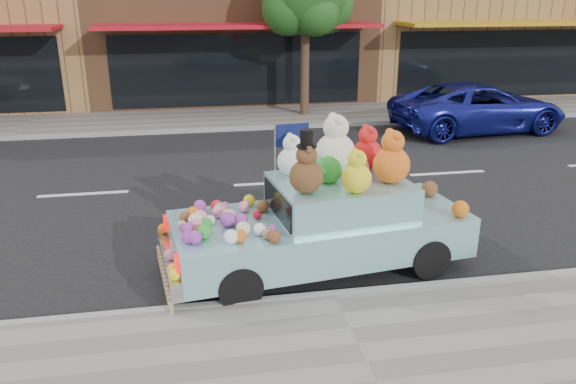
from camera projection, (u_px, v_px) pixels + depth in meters
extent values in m
plane|color=black|center=(275.00, 183.00, 12.20)|extent=(120.00, 120.00, 0.00)
cube|color=gray|center=(367.00, 366.00, 6.16)|extent=(60.00, 3.00, 0.12)
cube|color=gray|center=(244.00, 118.00, 18.21)|extent=(60.00, 3.00, 0.12)
cube|color=gray|center=(333.00, 297.00, 7.55)|extent=(60.00, 0.12, 0.13)
cube|color=gray|center=(249.00, 128.00, 16.81)|extent=(60.00, 0.12, 0.13)
cube|color=#8E5C3C|center=(227.00, 3.00, 22.14)|extent=(10.00, 8.00, 7.00)
cube|color=black|center=(239.00, 70.00, 19.12)|extent=(8.50, 0.06, 2.40)
cube|color=#B0101D|center=(240.00, 26.00, 17.80)|extent=(9.00, 1.80, 0.12)
cube|color=olive|center=(463.00, 2.00, 23.80)|extent=(10.00, 8.00, 7.00)
cube|color=black|center=(508.00, 64.00, 20.78)|extent=(8.50, 0.06, 2.40)
cube|color=#BF8916|center=(527.00, 23.00, 19.46)|extent=(9.00, 1.80, 0.12)
cylinder|color=#38281C|center=(305.00, 68.00, 18.02)|extent=(0.28, 0.28, 3.20)
sphere|color=#153F12|center=(325.00, 5.00, 17.76)|extent=(1.80, 1.80, 1.80)
sphere|color=#153F12|center=(288.00, 9.00, 17.12)|extent=(1.60, 1.60, 1.60)
sphere|color=#153F12|center=(316.00, 13.00, 16.91)|extent=(1.40, 1.40, 1.40)
sphere|color=#153F12|center=(292.00, 2.00, 17.84)|extent=(1.60, 1.60, 1.60)
imported|color=navy|center=(478.00, 107.00, 16.51)|extent=(5.33, 2.85, 1.43)
cylinder|color=black|center=(429.00, 258.00, 8.10)|extent=(0.62, 0.27, 0.60)
cylinder|color=black|center=(381.00, 219.00, 9.50)|extent=(0.62, 0.27, 0.60)
cylinder|color=black|center=(240.00, 287.00, 7.31)|extent=(0.62, 0.27, 0.60)
cylinder|color=black|center=(218.00, 240.00, 8.71)|extent=(0.62, 0.27, 0.60)
cube|color=#8DC9D3|center=(320.00, 233.00, 8.32)|extent=(4.48, 2.23, 0.60)
cube|color=#8DC9D3|center=(340.00, 197.00, 8.22)|extent=(2.07, 1.73, 0.50)
cube|color=silver|center=(169.00, 263.00, 7.75)|extent=(0.38, 1.79, 0.26)
cube|color=red|center=(177.00, 263.00, 7.04)|extent=(0.09, 0.29, 0.16)
cube|color=red|center=(166.00, 223.00, 8.27)|extent=(0.09, 0.29, 0.16)
cube|color=black|center=(278.00, 204.00, 7.96)|extent=(0.20, 1.29, 0.40)
sphere|color=#533217|center=(306.00, 177.00, 7.56)|extent=(0.47, 0.47, 0.47)
sphere|color=#533217|center=(306.00, 155.00, 7.46)|extent=(0.29, 0.29, 0.29)
sphere|color=#533217|center=(308.00, 150.00, 7.33)|extent=(0.11, 0.11, 0.11)
sphere|color=#533217|center=(305.00, 146.00, 7.52)|extent=(0.11, 0.11, 0.11)
cylinder|color=black|center=(307.00, 146.00, 7.42)|extent=(0.28, 0.28, 0.02)
cylinder|color=black|center=(307.00, 138.00, 7.38)|extent=(0.17, 0.17, 0.22)
sphere|color=beige|center=(335.00, 153.00, 8.36)|extent=(0.62, 0.62, 0.62)
sphere|color=beige|center=(336.00, 127.00, 8.23)|extent=(0.38, 0.38, 0.38)
sphere|color=beige|center=(339.00, 121.00, 8.06)|extent=(0.15, 0.15, 0.15)
sphere|color=beige|center=(334.00, 117.00, 8.31)|extent=(0.15, 0.15, 0.15)
sphere|color=#E35915|center=(391.00, 165.00, 7.96)|extent=(0.53, 0.53, 0.53)
sphere|color=#E35915|center=(393.00, 142.00, 7.85)|extent=(0.33, 0.33, 0.33)
sphere|color=#E35915|center=(396.00, 136.00, 7.71)|extent=(0.12, 0.12, 0.12)
sphere|color=#E35915|center=(391.00, 132.00, 7.92)|extent=(0.12, 0.12, 0.12)
sphere|color=red|center=(367.00, 154.00, 8.59)|extent=(0.47, 0.47, 0.47)
sphere|color=red|center=(368.00, 135.00, 8.49)|extent=(0.29, 0.29, 0.29)
sphere|color=red|center=(371.00, 131.00, 8.36)|extent=(0.11, 0.11, 0.11)
sphere|color=red|center=(366.00, 128.00, 8.55)|extent=(0.11, 0.11, 0.11)
sphere|color=white|center=(292.00, 161.00, 8.30)|extent=(0.43, 0.43, 0.43)
sphere|color=white|center=(292.00, 143.00, 8.21)|extent=(0.27, 0.27, 0.27)
sphere|color=white|center=(293.00, 139.00, 8.09)|extent=(0.10, 0.10, 0.10)
sphere|color=white|center=(291.00, 136.00, 8.26)|extent=(0.10, 0.10, 0.10)
sphere|color=yellow|center=(356.00, 178.00, 7.57)|extent=(0.41, 0.41, 0.41)
sphere|color=yellow|center=(357.00, 159.00, 7.48)|extent=(0.26, 0.26, 0.26)
sphere|color=yellow|center=(360.00, 155.00, 7.37)|extent=(0.10, 0.10, 0.10)
sphere|color=yellow|center=(356.00, 152.00, 7.54)|extent=(0.10, 0.10, 0.10)
sphere|color=#268C2A|center=(328.00, 170.00, 8.02)|extent=(0.40, 0.40, 0.40)
sphere|color=pink|center=(358.00, 168.00, 8.22)|extent=(0.32, 0.32, 0.32)
sphere|color=beige|center=(210.00, 220.00, 7.85)|extent=(0.14, 0.14, 0.14)
sphere|color=brown|center=(200.00, 231.00, 7.40)|extent=(0.20, 0.20, 0.20)
sphere|color=#268C2A|center=(206.00, 224.00, 7.68)|extent=(0.18, 0.18, 0.18)
sphere|color=pink|center=(182.00, 225.00, 7.70)|extent=(0.13, 0.13, 0.13)
sphere|color=red|center=(257.00, 214.00, 8.06)|extent=(0.13, 0.13, 0.13)
sphere|color=red|center=(217.00, 206.00, 8.31)|extent=(0.18, 0.18, 0.18)
sphere|color=white|center=(231.00, 237.00, 7.25)|extent=(0.19, 0.19, 0.19)
sphere|color=yellow|center=(249.00, 201.00, 8.53)|extent=(0.18, 0.18, 0.18)
sphere|color=pink|center=(200.00, 217.00, 7.86)|extent=(0.21, 0.21, 0.21)
sphere|color=#872E8E|center=(272.00, 229.00, 7.56)|extent=(0.13, 0.13, 0.13)
sphere|color=brown|center=(274.00, 236.00, 7.28)|extent=(0.18, 0.18, 0.18)
sphere|color=#872E8E|center=(195.00, 237.00, 7.24)|extent=(0.19, 0.19, 0.19)
sphere|color=#268C2A|center=(204.00, 232.00, 7.39)|extent=(0.21, 0.21, 0.21)
sphere|color=beige|center=(243.00, 229.00, 7.50)|extent=(0.20, 0.20, 0.20)
sphere|color=#8E654E|center=(220.00, 209.00, 8.17)|extent=(0.20, 0.20, 0.20)
sphere|color=white|center=(259.00, 229.00, 7.51)|extent=(0.17, 0.17, 0.17)
sphere|color=#872E8E|center=(242.00, 220.00, 7.78)|extent=(0.19, 0.19, 0.19)
sphere|color=beige|center=(196.00, 220.00, 7.75)|extent=(0.21, 0.21, 0.21)
sphere|color=#872E8E|center=(228.00, 219.00, 7.77)|extent=(0.22, 0.22, 0.22)
sphere|color=pink|center=(198.00, 225.00, 7.65)|extent=(0.18, 0.18, 0.18)
sphere|color=#C25C12|center=(240.00, 236.00, 7.29)|extent=(0.18, 0.18, 0.18)
sphere|color=brown|center=(186.00, 217.00, 7.90)|extent=(0.18, 0.18, 0.18)
sphere|color=#872E8E|center=(188.00, 237.00, 7.27)|extent=(0.18, 0.18, 0.18)
sphere|color=#872E8E|center=(188.00, 230.00, 7.47)|extent=(0.20, 0.20, 0.20)
sphere|color=#8E654E|center=(267.00, 234.00, 7.39)|extent=(0.14, 0.14, 0.14)
sphere|color=#872E8E|center=(225.00, 206.00, 8.36)|extent=(0.14, 0.14, 0.14)
sphere|color=pink|center=(244.00, 207.00, 8.30)|extent=(0.17, 0.17, 0.17)
sphere|color=brown|center=(263.00, 206.00, 8.30)|extent=(0.19, 0.19, 0.19)
sphere|color=pink|center=(218.00, 212.00, 8.09)|extent=(0.19, 0.19, 0.19)
sphere|color=#C25C12|center=(193.00, 214.00, 7.98)|extent=(0.21, 0.21, 0.21)
sphere|color=#872E8E|center=(200.00, 206.00, 8.31)|extent=(0.18, 0.18, 0.18)
sphere|color=#D8A88C|center=(229.00, 216.00, 7.85)|extent=(0.22, 0.22, 0.22)
sphere|color=yellow|center=(175.00, 275.00, 7.00)|extent=(0.16, 0.16, 0.16)
sphere|color=#C25C12|center=(163.00, 229.00, 8.34)|extent=(0.15, 0.15, 0.15)
sphere|color=pink|center=(170.00, 255.00, 7.53)|extent=(0.15, 0.15, 0.15)
sphere|color=#268C2A|center=(163.00, 229.00, 8.36)|extent=(0.14, 0.14, 0.14)
sphere|color=yellow|center=(173.00, 269.00, 7.17)|extent=(0.14, 0.14, 0.14)
sphere|color=red|center=(175.00, 275.00, 7.01)|extent=(0.13, 0.13, 0.13)
sphere|color=#C25C12|center=(410.00, 195.00, 8.69)|extent=(0.22, 0.22, 0.22)
sphere|color=yellow|center=(406.00, 187.00, 9.03)|extent=(0.23, 0.23, 0.23)
sphere|color=brown|center=(430.00, 189.00, 8.91)|extent=(0.26, 0.26, 0.26)
sphere|color=#C25C12|center=(460.00, 209.00, 8.10)|extent=(0.25, 0.25, 0.25)
sphere|color=#268C2A|center=(400.00, 194.00, 8.77)|extent=(0.21, 0.21, 0.21)
cylinder|color=#997A54|center=(172.00, 310.00, 7.04)|extent=(0.06, 0.06, 0.17)
sphere|color=#997A54|center=(171.00, 304.00, 7.01)|extent=(0.07, 0.07, 0.07)
cylinder|color=#997A54|center=(170.00, 305.00, 7.15)|extent=(0.06, 0.06, 0.17)
sphere|color=#997A54|center=(170.00, 299.00, 7.12)|extent=(0.07, 0.07, 0.07)
cylinder|color=#997A54|center=(169.00, 301.00, 7.26)|extent=(0.06, 0.06, 0.17)
sphere|color=#997A54|center=(169.00, 294.00, 7.23)|extent=(0.07, 0.07, 0.07)
cylinder|color=#997A54|center=(168.00, 296.00, 7.37)|extent=(0.06, 0.06, 0.17)
sphere|color=#997A54|center=(168.00, 290.00, 7.34)|extent=(0.07, 0.07, 0.07)
cylinder|color=#997A54|center=(167.00, 292.00, 7.48)|extent=(0.06, 0.06, 0.17)
sphere|color=#997A54|center=(167.00, 285.00, 7.45)|extent=(0.07, 0.07, 0.07)
cylinder|color=#997A54|center=(166.00, 287.00, 7.59)|extent=(0.06, 0.06, 0.17)
sphere|color=#997A54|center=(166.00, 281.00, 7.56)|extent=(0.07, 0.07, 0.07)
cylinder|color=#997A54|center=(166.00, 283.00, 7.70)|extent=(0.06, 0.06, 0.17)
sphere|color=#997A54|center=(165.00, 277.00, 7.67)|extent=(0.07, 0.07, 0.07)
cylinder|color=#997A54|center=(165.00, 279.00, 7.81)|extent=(0.06, 0.06, 0.17)
sphere|color=#997A54|center=(164.00, 273.00, 7.77)|extent=(0.07, 0.07, 0.07)
cylinder|color=#997A54|center=(164.00, 275.00, 7.92)|extent=(0.06, 0.06, 0.17)
sphere|color=#997A54|center=(163.00, 269.00, 7.88)|extent=(0.07, 0.07, 0.07)
cylinder|color=#997A54|center=(163.00, 271.00, 8.02)|extent=(0.06, 0.06, 0.17)
sphere|color=#997A54|center=(162.00, 265.00, 7.99)|extent=(0.07, 0.07, 0.07)
cylinder|color=#997A54|center=(162.00, 267.00, 8.13)|extent=(0.06, 0.06, 0.17)
sphere|color=#997A54|center=(162.00, 261.00, 8.10)|extent=(0.07, 0.07, 0.07)
cylinder|color=#997A54|center=(161.00, 264.00, 8.24)|extent=(0.06, 0.06, 0.17)
sphere|color=#997A54|center=(161.00, 258.00, 8.21)|extent=(0.07, 0.07, 0.07)
cylinder|color=#997A54|center=(161.00, 260.00, 8.35)|extent=(0.06, 0.06, 0.17)
sphere|color=#997A54|center=(160.00, 254.00, 8.32)|extent=(0.07, 0.07, 0.07)
cylinder|color=#997A54|center=(160.00, 257.00, 8.46)|extent=(0.06, 0.06, 0.17)
sphere|color=#997A54|center=(159.00, 251.00, 8.43)|extent=(0.07, 0.07, 0.07)
cylinder|color=#997A54|center=(159.00, 253.00, 8.57)|extent=(0.06, 0.06, 0.17)
sphere|color=#997A54|center=(159.00, 248.00, 8.54)|extent=(0.07, 0.07, 0.07)
cylinder|color=silver|center=(275.00, 150.00, 8.38)|extent=(0.02, 0.02, 0.70)
cube|color=#0C1447|center=(292.00, 135.00, 8.40)|extent=(0.52, 0.09, 0.34)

